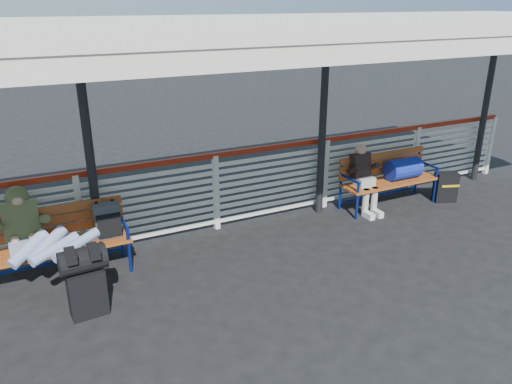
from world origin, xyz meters
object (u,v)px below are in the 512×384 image
luggage_stack (85,279)px  traveler_man (43,240)px  bench_right (396,171)px  suitcase_side (446,187)px  bench_left (71,232)px  companion_person (364,178)px

luggage_stack → traveler_man: traveler_man is taller
bench_right → suitcase_side: bench_right is taller
bench_left → bench_right: size_ratio=1.00×
bench_left → companion_person: companion_person is taller
companion_person → suitcase_side: bearing=-10.5°
luggage_stack → suitcase_side: (6.26, 0.74, -0.19)m
traveler_man → companion_person: traveler_man is taller
bench_right → luggage_stack: bearing=-168.9°
bench_right → companion_person: companion_person is taller
luggage_stack → traveler_man: size_ratio=0.51×
bench_left → suitcase_side: bench_left is taller
bench_right → companion_person: (-0.68, -0.00, -0.01)m
bench_left → traveler_man: bearing=-134.5°
luggage_stack → bench_right: 5.44m
luggage_stack → bench_right: bench_right is taller
luggage_stack → suitcase_side: size_ratio=1.58×
luggage_stack → suitcase_side: luggage_stack is taller
bench_right → suitcase_side: size_ratio=3.38×
luggage_stack → bench_right: size_ratio=0.47×
luggage_stack → suitcase_side: bearing=3.1°
traveler_man → suitcase_side: traveler_man is taller
bench_right → suitcase_side: bearing=-18.2°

